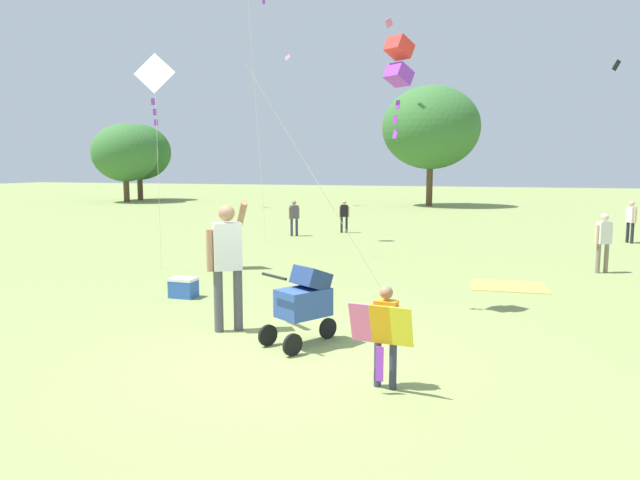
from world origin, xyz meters
TOP-DOWN VIEW (x-y plane):
  - ground_plane at (0.00, 0.00)m, footprint 120.00×120.00m
  - treeline_distant at (-3.66, 26.73)m, footprint 44.30×6.70m
  - child_with_butterfly_kite at (1.33, -0.49)m, footprint 0.66×0.37m
  - person_adult_flyer at (-1.18, 0.95)m, footprint 0.55×0.70m
  - stroller at (0.05, 0.67)m, footprint 0.87×1.07m
  - kite_adult_black at (0.85, 2.77)m, footprint 2.02×1.93m
  - kite_green_novelty at (-4.81, 4.90)m, footprint 1.18×1.22m
  - person_red_shirt at (-4.09, 11.61)m, footprint 0.30×0.29m
  - person_sitting_far at (-2.76, 13.02)m, footprint 0.35×0.22m
  - person_couple_left at (4.54, 7.39)m, footprint 0.37×0.29m
  - person_kid_running at (6.13, 12.99)m, footprint 0.28×0.37m
  - picnic_blanket at (2.61, 5.27)m, footprint 1.45×1.16m
  - cooler_box at (-2.87, 2.59)m, footprint 0.45×0.33m

SIDE VIEW (x-z plane):
  - ground_plane at x=0.00m, z-range 0.00..0.00m
  - picnic_blanket at x=2.61m, z-range 0.00..0.02m
  - cooler_box at x=-2.87m, z-range 0.00..0.35m
  - stroller at x=0.05m, z-range 0.09..1.12m
  - child_with_butterfly_kite at x=1.33m, z-range 0.11..1.19m
  - person_sitting_far at x=-2.76m, z-range 0.10..1.23m
  - person_red_shirt at x=-4.09m, z-range 0.11..1.29m
  - person_kid_running at x=6.13m, z-range 0.11..1.38m
  - person_couple_left at x=4.54m, z-range 0.12..1.41m
  - person_adult_flyer at x=-1.18m, z-range 0.14..2.00m
  - treeline_distant at x=-3.66m, z-range 0.23..7.05m
  - kite_adult_black at x=0.85m, z-range 1.73..5.99m
  - kite_green_novelty at x=-4.81m, z-range 1.78..6.53m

